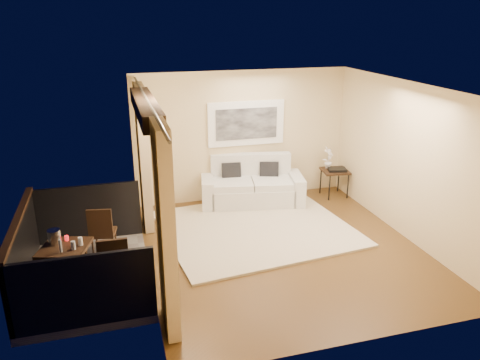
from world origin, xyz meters
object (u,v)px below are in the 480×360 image
object	(u,v)px
orchid	(328,158)
balcony_chair_far	(102,229)
side_table	(335,172)
ice_bucket	(54,237)
balcony_chair_near	(114,270)
bistro_table	(65,252)
sofa	(252,187)

from	to	relation	value
orchid	balcony_chair_far	world-z (taller)	orchid
side_table	orchid	xyz separation A→B (m)	(-0.12, 0.12, 0.30)
side_table	ice_bucket	world-z (taller)	ice_bucket
side_table	balcony_chair_near	xyz separation A→B (m)	(-4.68, -2.90, 0.01)
bistro_table	ice_bucket	xyz separation A→B (m)	(-0.13, 0.14, 0.18)
sofa	ice_bucket	world-z (taller)	sofa
orchid	bistro_table	size ratio (longest dim) A/B	0.63
side_table	ice_bucket	size ratio (longest dim) A/B	3.02
side_table	bistro_table	distance (m)	5.84
side_table	balcony_chair_far	size ratio (longest dim) A/B	0.68
orchid	ice_bucket	distance (m)	5.84
ice_bucket	orchid	bearing A→B (deg)	24.22
sofa	side_table	distance (m)	1.85
side_table	balcony_chair_far	xyz separation A→B (m)	(-4.84, -1.50, -0.02)
balcony_chair_near	sofa	bearing A→B (deg)	47.74
side_table	bistro_table	world-z (taller)	bistro_table
bistro_table	balcony_chair_far	world-z (taller)	balcony_chair_far
sofa	balcony_chair_far	bearing A→B (deg)	-141.19
sofa	ice_bucket	xyz separation A→B (m)	(-3.60, -2.37, 0.48)
orchid	balcony_chair_far	xyz separation A→B (m)	(-4.73, -1.63, -0.33)
balcony_chair_near	side_table	bearing A→B (deg)	33.02
orchid	balcony_chair_near	xyz separation A→B (m)	(-4.57, -3.03, -0.29)
bistro_table	side_table	bearing A→B (deg)	24.41
sofa	balcony_chair_near	world-z (taller)	sofa
orchid	balcony_chair_far	distance (m)	5.01
side_table	ice_bucket	xyz separation A→B (m)	(-5.45, -2.27, 0.30)
sofa	bistro_table	distance (m)	4.30
bistro_table	sofa	bearing A→B (deg)	35.78
balcony_chair_far	balcony_chair_near	distance (m)	1.41
bistro_table	balcony_chair_far	xyz separation A→B (m)	(0.48, 0.91, -0.14)
orchid	ice_bucket	xyz separation A→B (m)	(-5.33, -2.40, -0.00)
balcony_chair_far	balcony_chair_near	bearing A→B (deg)	107.13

